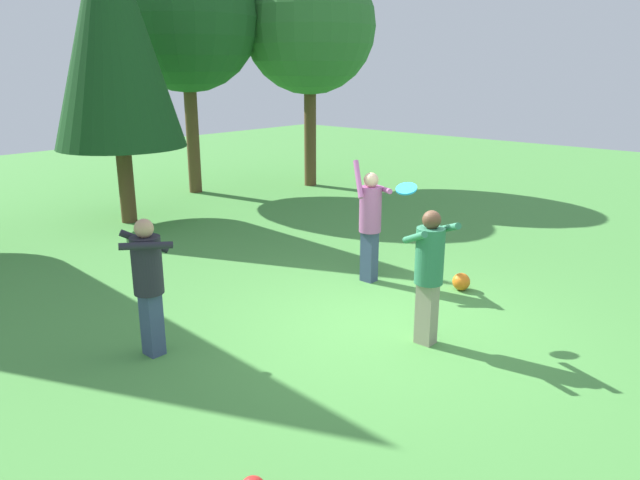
{
  "coord_description": "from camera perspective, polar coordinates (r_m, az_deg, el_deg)",
  "views": [
    {
      "loc": [
        -5.85,
        -4.01,
        3.25
      ],
      "look_at": [
        -0.25,
        0.96,
        1.05
      ],
      "focal_mm": 33.25,
      "sensor_mm": 36.0,
      "label": 1
    }
  ],
  "objects": [
    {
      "name": "person_bystander",
      "position": [
        6.99,
        -16.23,
        -3.35
      ],
      "size": [
        0.72,
        0.69,
        1.64
      ],
      "rotation": [
        0.0,
        0.0,
        -0.51
      ],
      "color": "#38476B",
      "rests_on": "ground_plane"
    },
    {
      "name": "tree_far_right",
      "position": [
        16.67,
        -1.0,
        19.78
      ],
      "size": [
        3.53,
        3.53,
        6.03
      ],
      "color": "brown",
      "rests_on": "ground_plane"
    },
    {
      "name": "ball_orange",
      "position": [
        9.19,
        13.44,
        -3.92
      ],
      "size": [
        0.27,
        0.27,
        0.27
      ],
      "primitive_type": "sphere",
      "color": "orange",
      "rests_on": "ground_plane"
    },
    {
      "name": "tree_center",
      "position": [
        13.18,
        -19.4,
        18.58
      ],
      "size": [
        2.65,
        2.65,
        6.34
      ],
      "color": "brown",
      "rests_on": "ground_plane"
    },
    {
      "name": "tree_right",
      "position": [
        16.07,
        -12.81,
        20.09
      ],
      "size": [
        3.66,
        3.66,
        6.25
      ],
      "color": "brown",
      "rests_on": "ground_plane"
    },
    {
      "name": "person_thrower",
      "position": [
        9.1,
        4.85,
        2.2
      ],
      "size": [
        0.68,
        0.68,
        1.9
      ],
      "rotation": [
        0.0,
        0.0,
        -2.19
      ],
      "color": "#38476B",
      "rests_on": "ground_plane"
    },
    {
      "name": "ground_plane",
      "position": [
        7.8,
        6.57,
        -8.36
      ],
      "size": [
        40.0,
        40.0,
        0.0
      ],
      "primitive_type": "plane",
      "color": "#4C9342"
    },
    {
      "name": "person_catcher",
      "position": [
        7.1,
        10.46,
        -2.5
      ],
      "size": [
        0.72,
        0.74,
        1.66
      ],
      "rotation": [
        0.0,
        0.0,
        0.97
      ],
      "color": "gray",
      "rests_on": "ground_plane"
    },
    {
      "name": "frisbee",
      "position": [
        7.59,
        8.32,
        4.91
      ],
      "size": [
        0.32,
        0.33,
        0.13
      ],
      "color": "#2393D1"
    }
  ]
}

